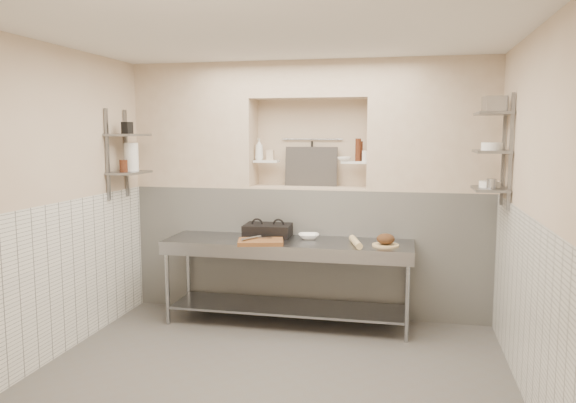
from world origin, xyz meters
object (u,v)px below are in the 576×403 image
(panini_press, at_px, (268,230))
(rolling_pin, at_px, (356,242))
(bottle_soap, at_px, (259,149))
(bowl_alcove, at_px, (344,159))
(prep_table, at_px, (287,265))
(jug_left, at_px, (131,157))
(cutting_board, at_px, (261,242))
(mixing_bowl, at_px, (309,236))
(bread_loaf, at_px, (386,239))

(panini_press, xyz_separation_m, rolling_pin, (0.98, -0.28, -0.03))
(rolling_pin, distance_m, bottle_soap, 1.62)
(panini_press, distance_m, bowl_alcove, 1.15)
(prep_table, distance_m, bowl_alcove, 1.33)
(jug_left, bearing_deg, rolling_pin, -0.31)
(bottle_soap, relative_size, jug_left, 0.81)
(cutting_board, relative_size, jug_left, 1.50)
(rolling_pin, height_order, bottle_soap, bottle_soap)
(cutting_board, height_order, bowl_alcove, bowl_alcove)
(rolling_pin, bearing_deg, bottle_soap, 150.76)
(cutting_board, distance_m, rolling_pin, 0.96)
(jug_left, bearing_deg, mixing_bowl, 7.02)
(mixing_bowl, relative_size, bowl_alcove, 1.47)
(panini_press, height_order, rolling_pin, panini_press)
(mixing_bowl, height_order, bottle_soap, bottle_soap)
(bottle_soap, distance_m, jug_left, 1.41)
(rolling_pin, xyz_separation_m, bowl_alcove, (-0.19, 0.63, 0.80))
(bowl_alcove, relative_size, jug_left, 0.50)
(bowl_alcove, bearing_deg, panini_press, -156.21)
(rolling_pin, distance_m, bowl_alcove, 1.04)
(mixing_bowl, height_order, bowl_alcove, bowl_alcove)
(bread_loaf, bearing_deg, jug_left, -179.44)
(panini_press, xyz_separation_m, cutting_board, (0.02, -0.40, -0.05))
(prep_table, bearing_deg, bowl_alcove, 45.33)
(prep_table, height_order, jug_left, jug_left)
(cutting_board, bearing_deg, prep_table, 42.31)
(rolling_pin, bearing_deg, prep_table, 172.63)
(bowl_alcove, bearing_deg, bottle_soap, 178.23)
(prep_table, height_order, panini_press, panini_press)
(jug_left, bearing_deg, panini_press, 10.42)
(mixing_bowl, height_order, rolling_pin, rolling_pin)
(panini_press, distance_m, bread_loaf, 1.30)
(bowl_alcove, bearing_deg, prep_table, -134.67)
(rolling_pin, height_order, bowl_alcove, bowl_alcove)
(mixing_bowl, bearing_deg, bowl_alcove, 49.04)
(cutting_board, distance_m, mixing_bowl, 0.57)
(prep_table, relative_size, mixing_bowl, 11.68)
(bottle_soap, bearing_deg, prep_table, -51.25)
(prep_table, relative_size, bowl_alcove, 17.15)
(prep_table, distance_m, cutting_board, 0.42)
(rolling_pin, bearing_deg, cutting_board, -172.83)
(prep_table, xyz_separation_m, bowl_alcove, (0.53, 0.53, 1.09))
(panini_press, bearing_deg, rolling_pin, -18.65)
(prep_table, height_order, bottle_soap, bottle_soap)
(prep_table, xyz_separation_m, mixing_bowl, (0.20, 0.15, 0.28))
(prep_table, distance_m, panini_press, 0.46)
(panini_press, relative_size, rolling_pin, 1.16)
(bowl_alcove, bearing_deg, jug_left, -164.67)
(rolling_pin, xyz_separation_m, jug_left, (-2.43, 0.01, 0.83))
(bread_loaf, bearing_deg, mixing_bowl, 165.74)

